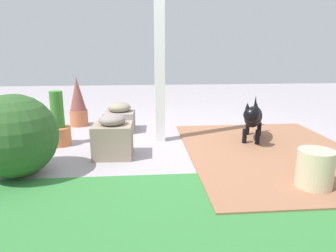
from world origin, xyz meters
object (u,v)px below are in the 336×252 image
object	(u,v)px
porch_pillar	(159,34)
round_shrub	(15,136)
terracotta_pot_tall	(59,126)
stone_planter_mid	(113,137)
dog	(253,117)
stone_planter_nearest	(120,118)
terracotta_pot_spiky	(78,103)
ceramic_urn	(315,170)

from	to	relation	value
porch_pillar	round_shrub	xyz separation A→B (m)	(1.31, 0.95, -0.89)
round_shrub	terracotta_pot_tall	xyz separation A→B (m)	(-0.13, -0.88, -0.14)
stone_planter_mid	terracotta_pot_tall	xyz separation A→B (m)	(0.66, -0.45, 0.02)
round_shrub	dog	size ratio (longest dim) A/B	0.97
porch_pillar	dog	bearing A→B (deg)	172.60
stone_planter_nearest	dog	world-z (taller)	dog
terracotta_pot_spiky	ceramic_urn	bearing A→B (deg)	135.04
terracotta_pot_spiky	terracotta_pot_tall	bearing A→B (deg)	87.25
porch_pillar	terracotta_pot_spiky	bearing A→B (deg)	-36.98
stone_planter_nearest	terracotta_pot_tall	bearing A→B (deg)	42.09
stone_planter_mid	dog	size ratio (longest dim) A/B	0.60
terracotta_pot_tall	porch_pillar	bearing A→B (deg)	-176.45
terracotta_pot_tall	dog	bearing A→B (deg)	178.25
ceramic_urn	stone_planter_nearest	bearing A→B (deg)	-49.38
dog	ceramic_urn	xyz separation A→B (m)	(-0.05, 1.28, -0.15)
porch_pillar	stone_planter_mid	xyz separation A→B (m)	(0.52, 0.53, -1.04)
stone_planter_mid	ceramic_urn	distance (m)	1.89
terracotta_pot_tall	ceramic_urn	xyz separation A→B (m)	(-2.32, 1.35, -0.06)
ceramic_urn	porch_pillar	bearing A→B (deg)	-51.15
stone_planter_mid	terracotta_pot_tall	bearing A→B (deg)	-34.62
terracotta_pot_tall	ceramic_urn	bearing A→B (deg)	149.85
stone_planter_nearest	ceramic_urn	bearing A→B (deg)	130.62
porch_pillar	round_shrub	distance (m)	1.85
stone_planter_mid	stone_planter_nearest	bearing A→B (deg)	-89.93
porch_pillar	stone_planter_nearest	xyz separation A→B (m)	(0.52, -0.52, -1.07)
porch_pillar	ceramic_urn	size ratio (longest dim) A/B	7.78
stone_planter_nearest	stone_planter_mid	size ratio (longest dim) A/B	0.95
round_shrub	ceramic_urn	world-z (taller)	round_shrub
dog	stone_planter_mid	bearing A→B (deg)	13.41
stone_planter_mid	ceramic_urn	xyz separation A→B (m)	(-1.67, 0.90, -0.05)
terracotta_pot_spiky	terracotta_pot_tall	distance (m)	0.93
stone_planter_mid	round_shrub	distance (m)	0.91
terracotta_pot_spiky	ceramic_urn	distance (m)	3.23
porch_pillar	stone_planter_mid	world-z (taller)	porch_pillar
stone_planter_nearest	round_shrub	world-z (taller)	round_shrub
stone_planter_mid	terracotta_pot_tall	world-z (taller)	terracotta_pot_tall
dog	porch_pillar	bearing A→B (deg)	-7.40
porch_pillar	ceramic_urn	distance (m)	2.13
stone_planter_mid	ceramic_urn	size ratio (longest dim) A/B	1.41
porch_pillar	round_shrub	size ratio (longest dim) A/B	3.44
terracotta_pot_spiky	round_shrub	bearing A→B (deg)	84.41
terracotta_pot_tall	dog	size ratio (longest dim) A/B	0.84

